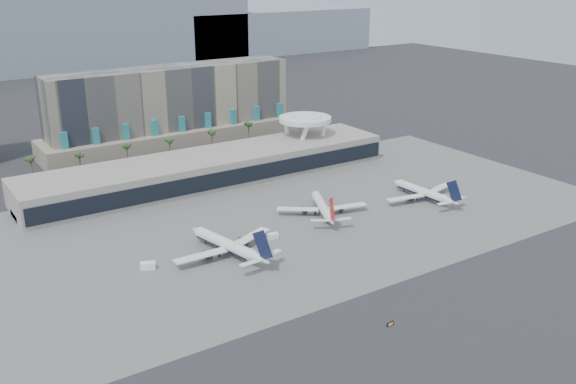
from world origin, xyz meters
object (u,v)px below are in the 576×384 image
service_vehicle_b (273,236)px  airliner_left (228,245)px  airliner_right (424,192)px  airliner_centre (323,207)px  taxiway_sign (390,324)px  service_vehicle_a (148,266)px

service_vehicle_b → airliner_left: bearing=-165.6°
airliner_left → airliner_right: (93.18, 2.72, -0.36)m
airliner_left → airliner_centre: size_ratio=1.18×
airliner_left → airliner_centre: 49.64m
service_vehicle_b → taxiway_sign: service_vehicle_b is taller
airliner_centre → service_vehicle_b: airliner_centre is taller
airliner_left → taxiway_sign: 65.64m
airliner_centre → taxiway_sign: (-32.87, -75.69, -2.70)m
airliner_centre → service_vehicle_b: 29.92m
service_vehicle_a → taxiway_sign: bearing=-34.2°
airliner_left → airliner_centre: (48.18, 11.93, -0.36)m
airliner_left → airliner_right: 93.22m
airliner_left → service_vehicle_a: size_ratio=8.68×
taxiway_sign → airliner_centre: bearing=62.2°
airliner_left → service_vehicle_b: size_ratio=10.79×
airliner_centre → airliner_right: (45.00, -9.21, 0.00)m
airliner_left → service_vehicle_b: 20.10m
airliner_right → service_vehicle_a: 119.75m
airliner_centre → taxiway_sign: airliner_centre is taller
airliner_left → service_vehicle_a: airliner_left is taller
airliner_right → service_vehicle_b: (-73.50, 0.38, -2.26)m
airliner_right → service_vehicle_a: size_ratio=7.89×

